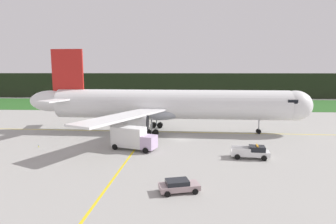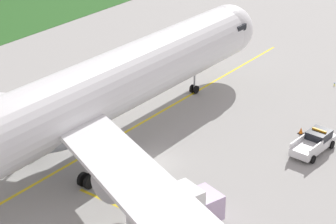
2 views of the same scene
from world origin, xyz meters
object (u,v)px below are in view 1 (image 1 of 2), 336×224
at_px(catering_truck, 133,138).
at_px(airliner, 168,105).
at_px(ops_pickup_truck, 251,152).
at_px(staff_car, 179,185).
at_px(apron_cone, 265,152).

bearing_deg(catering_truck, airliner, 69.74).
xyz_separation_m(ops_pickup_truck, staff_car, (-10.04, -11.88, -0.20)).
distance_m(catering_truck, staff_car, 17.14).
relative_size(airliner, catering_truck, 7.54).
bearing_deg(catering_truck, staff_car, -64.09).
relative_size(airliner, staff_car, 12.84).
bearing_deg(catering_truck, ops_pickup_truck, -11.30).
distance_m(airliner, staff_car, 29.04).
bearing_deg(apron_cone, catering_truck, 176.76).
xyz_separation_m(airliner, staff_car, (2.62, -28.53, -4.80)).
xyz_separation_m(staff_car, apron_cone, (12.67, 14.24, -0.39)).
relative_size(staff_car, apron_cone, 6.77).
distance_m(airliner, apron_cone, 21.56).
height_order(airliner, apron_cone, airliner).
xyz_separation_m(airliner, apron_cone, (15.29, -14.29, -5.19)).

